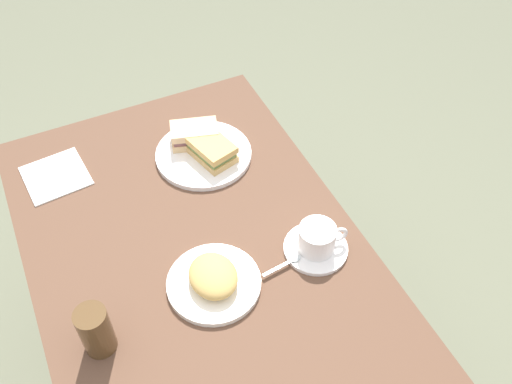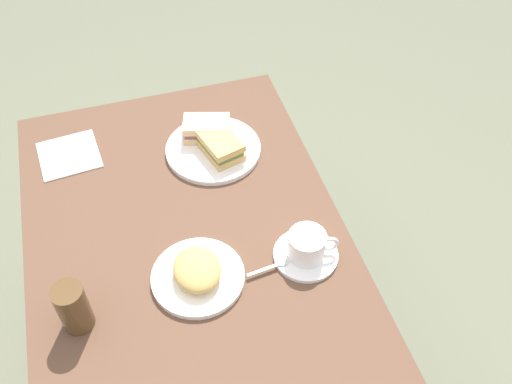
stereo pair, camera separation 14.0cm
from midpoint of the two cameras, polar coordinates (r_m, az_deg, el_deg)
name	(u,v)px [view 1 (the left image)]	position (r m, az deg, el deg)	size (l,w,h in m)	color
dining_table	(218,310)	(1.35, -6.75, -11.60)	(1.33, 0.73, 0.73)	brown
sandwich_plate	(204,154)	(1.53, -7.76, 3.53)	(0.25, 0.25, 0.01)	white
sandwich_front	(211,149)	(1.50, -7.05, 4.02)	(0.14, 0.11, 0.05)	tan
sandwich_back	(195,134)	(1.54, -8.63, 5.46)	(0.10, 0.14, 0.05)	#E2B982
coffee_saucer	(316,250)	(1.32, 2.92, -5.82)	(0.15, 0.15, 0.01)	white
coffee_cup	(319,239)	(1.29, 3.06, -4.78)	(0.08, 0.11, 0.06)	white
spoon	(288,262)	(1.29, 0.06, -7.09)	(0.02, 0.10, 0.01)	silver
side_plate	(214,283)	(1.28, -7.33, -9.06)	(0.20, 0.20, 0.01)	white
side_food_pile	(213,276)	(1.25, -7.46, -8.34)	(0.12, 0.10, 0.04)	tan
napkin	(56,176)	(1.58, -21.41, 1.34)	(0.15, 0.15, 0.00)	white
drinking_glass	(96,330)	(1.21, -18.71, -12.91)	(0.06, 0.06, 0.12)	brown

